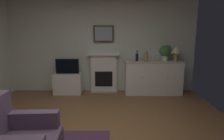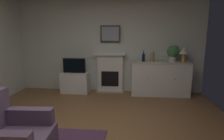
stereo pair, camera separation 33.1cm
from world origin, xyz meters
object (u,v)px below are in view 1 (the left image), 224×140
object	(u,v)px
wine_bottle	(136,57)
potted_plant_small	(165,51)
tv_set	(67,66)
fireplace_unit	(103,73)
tv_cabinet	(68,83)
framed_picture	(103,34)
vase_decorative	(145,56)
table_lamp	(175,51)
wine_glass_center	(155,57)
sideboard_cabinet	(153,77)
wine_glass_left	(151,57)

from	to	relation	value
wine_bottle	potted_plant_small	size ratio (longest dim) A/B	0.67
tv_set	fireplace_unit	bearing A→B (deg)	10.77
fireplace_unit	tv_cabinet	bearing A→B (deg)	-170.55
framed_picture	vase_decorative	size ratio (longest dim) A/B	1.96
fireplace_unit	wine_bottle	distance (m)	1.02
wine_bottle	table_lamp	bearing A→B (deg)	-1.73
wine_bottle	vase_decorative	size ratio (longest dim) A/B	1.03
table_lamp	wine_glass_center	world-z (taller)	table_lamp
fireplace_unit	table_lamp	size ratio (longest dim) A/B	2.75
table_lamp	potted_plant_small	size ratio (longest dim) A/B	0.93
sideboard_cabinet	wine_glass_center	world-z (taller)	wine_glass_center
tv_set	vase_decorative	bearing A→B (deg)	-1.14
framed_picture	tv_set	bearing A→B (deg)	-166.69
wine_glass_center	sideboard_cabinet	bearing A→B (deg)	150.82
table_lamp	tv_cabinet	distance (m)	3.04
table_lamp	tv_set	distance (m)	2.93
wine_glass_left	tv_cabinet	bearing A→B (deg)	178.32
tv_set	potted_plant_small	distance (m)	2.67
tv_set	wine_glass_left	bearing A→B (deg)	-1.09
wine_glass_left	tv_set	size ratio (longest dim) A/B	0.27
fireplace_unit	wine_glass_center	world-z (taller)	fireplace_unit
wine_glass_left	sideboard_cabinet	bearing A→B (deg)	34.06
framed_picture	table_lamp	bearing A→B (deg)	-6.59
framed_picture	potted_plant_small	distance (m)	1.74
sideboard_cabinet	table_lamp	size ratio (longest dim) A/B	3.84
wine_bottle	tv_set	size ratio (longest dim) A/B	0.47
table_lamp	vase_decorative	world-z (taller)	table_lamp
table_lamp	wine_glass_left	world-z (taller)	table_lamp
table_lamp	vase_decorative	distance (m)	0.81
wine_bottle	vase_decorative	distance (m)	0.24
framed_picture	potted_plant_small	bearing A→B (deg)	-6.07
framed_picture	table_lamp	world-z (taller)	framed_picture
wine_bottle	wine_glass_left	size ratio (longest dim) A/B	1.76
sideboard_cabinet	wine_bottle	world-z (taller)	wine_bottle
table_lamp	wine_glass_center	distance (m)	0.56
tv_cabinet	tv_set	bearing A→B (deg)	-90.00
vase_decorative	potted_plant_small	xyz separation A→B (m)	(0.54, 0.10, 0.12)
wine_glass_center	vase_decorative	size ratio (longest dim) A/B	0.59
vase_decorative	tv_cabinet	bearing A→B (deg)	178.23
wine_bottle	potted_plant_small	distance (m)	0.78
vase_decorative	potted_plant_small	size ratio (longest dim) A/B	0.65
wine_glass_center	tv_cabinet	xyz separation A→B (m)	(-2.36, 0.03, -0.74)
framed_picture	vase_decorative	bearing A→B (deg)	-13.58
tv_cabinet	framed_picture	bearing A→B (deg)	12.01
sideboard_cabinet	wine_glass_center	size ratio (longest dim) A/B	9.32
fireplace_unit	table_lamp	world-z (taller)	table_lamp
fireplace_unit	potted_plant_small	size ratio (longest dim) A/B	2.56
fireplace_unit	vase_decorative	size ratio (longest dim) A/B	3.91
table_lamp	wine_glass_center	size ratio (longest dim) A/B	2.42
framed_picture	vase_decorative	world-z (taller)	framed_picture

